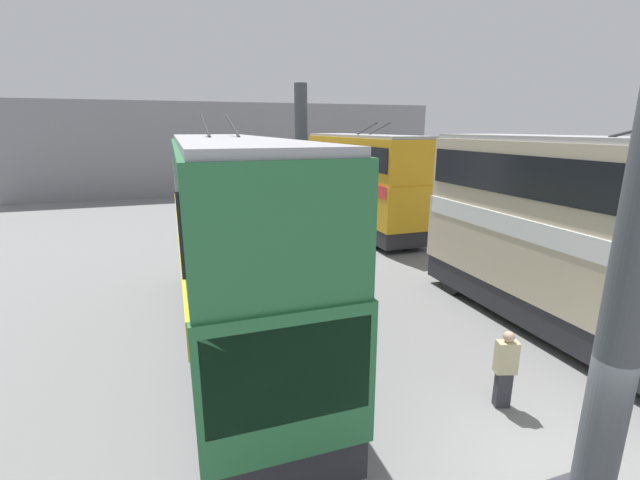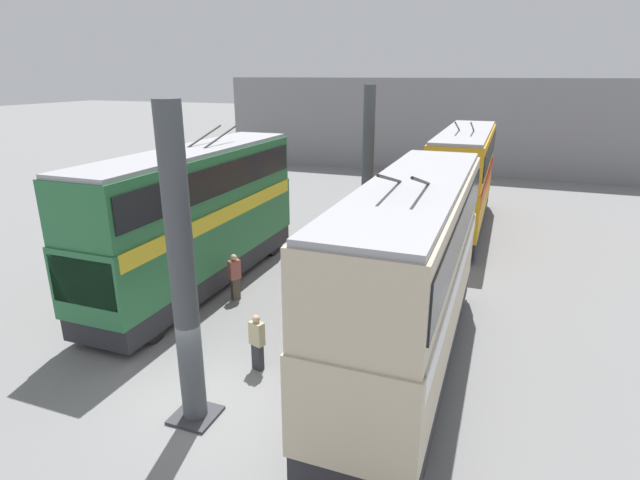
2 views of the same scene
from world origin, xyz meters
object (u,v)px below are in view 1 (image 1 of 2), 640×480
Objects in this scene: person_by_right_row at (311,310)px; person_aisle_foreground at (505,367)px; bus_left_near at (595,232)px; bus_left_far at (360,176)px; bus_right_mid at (231,233)px; oil_drum at (271,249)px.

person_aisle_foreground is at bearing -21.87° from person_by_right_row.
bus_left_far is (14.37, -0.00, -0.09)m from bus_left_near.
bus_left_far is at bearing -37.11° from bus_right_mid.
bus_right_mid is at bearing -168.35° from person_by_right_row.
person_by_right_row is (-12.08, 6.76, -2.02)m from bus_left_far.
person_aisle_foreground is (-4.49, -4.78, -2.15)m from bus_right_mid.
bus_right_mid reaches higher than person_by_right_row.
bus_left_near is 4.68m from person_aisle_foreground.
person_aisle_foreground reaches higher than oil_drum.
bus_left_far is 16.50m from person_aisle_foreground.
bus_right_mid is 8.00m from oil_drum.
person_aisle_foreground is at bearing -133.19° from bus_right_mid.
bus_left_near is 12.76× the size of oil_drum.
person_by_right_row is 4.80m from person_aisle_foreground.
person_by_right_row is 7.84m from oil_drum.
oil_drum is (10.09, 6.13, -2.62)m from bus_left_near.
bus_right_mid is at bearing 142.89° from bus_left_far.
bus_left_near reaches higher than oil_drum.
bus_left_near is 14.37m from bus_left_far.
bus_left_near is 0.96× the size of bus_right_mid.
bus_right_mid is 6.90m from person_aisle_foreground.
bus_right_mid reaches higher than person_aisle_foreground.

